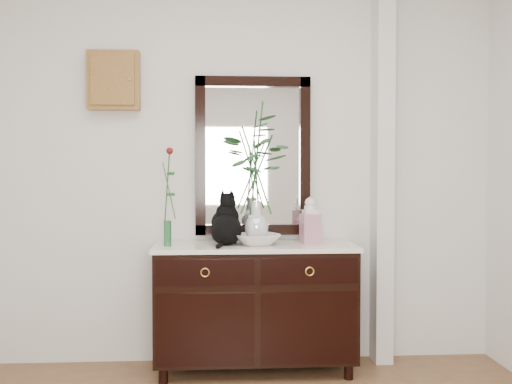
{
  "coord_description": "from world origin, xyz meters",
  "views": [
    {
      "loc": [
        -0.15,
        -2.2,
        1.33
      ],
      "look_at": [
        0.1,
        1.63,
        1.2
      ],
      "focal_mm": 42.0,
      "sensor_mm": 36.0,
      "label": 1
    }
  ],
  "objects": [
    {
      "name": "vase_branches",
      "position": [
        0.11,
        1.7,
        1.34
      ],
      "size": [
        0.45,
        0.45,
        0.93
      ],
      "primitive_type": null,
      "rotation": [
        0.0,
        0.0,
        -0.01
      ],
      "color": "silver",
      "rests_on": "lotus_bowl"
    },
    {
      "name": "lotus_bowl",
      "position": [
        0.11,
        1.7,
        0.89
      ],
      "size": [
        0.37,
        0.37,
        0.07
      ],
      "primitive_type": "imported",
      "rotation": [
        0.0,
        0.0,
        0.3
      ],
      "color": "white",
      "rests_on": "sideboard"
    },
    {
      "name": "wall_mirror",
      "position": [
        0.1,
        1.97,
        1.44
      ],
      "size": [
        0.8,
        0.06,
        1.1
      ],
      "color": "black",
      "rests_on": "wall_back"
    },
    {
      "name": "pilaster",
      "position": [
        1.0,
        1.9,
        1.35
      ],
      "size": [
        0.12,
        0.2,
        2.7
      ],
      "primitive_type": "cube",
      "color": "silver",
      "rests_on": "ground"
    },
    {
      "name": "wall_back",
      "position": [
        0.0,
        1.98,
        1.35
      ],
      "size": [
        3.6,
        0.04,
        2.7
      ],
      "primitive_type": "cube",
      "color": "silver",
      "rests_on": "ground"
    },
    {
      "name": "bud_vase_rose",
      "position": [
        -0.47,
        1.67,
        1.17
      ],
      "size": [
        0.08,
        0.08,
        0.65
      ],
      "primitive_type": null,
      "rotation": [
        0.0,
        0.0,
        0.05
      ],
      "color": "#266032",
      "rests_on": "sideboard"
    },
    {
      "name": "sideboard",
      "position": [
        0.1,
        1.73,
        0.47
      ],
      "size": [
        1.33,
        0.52,
        0.82
      ],
      "color": "black",
      "rests_on": "ground"
    },
    {
      "name": "key_cabinet",
      "position": [
        -0.85,
        1.94,
        1.95
      ],
      "size": [
        0.35,
        0.1,
        0.4
      ],
      "primitive_type": "cube",
      "color": "brown",
      "rests_on": "wall_back"
    },
    {
      "name": "cat",
      "position": [
        -0.09,
        1.72,
        1.02
      ],
      "size": [
        0.28,
        0.33,
        0.33
      ],
      "primitive_type": null,
      "rotation": [
        0.0,
        0.0,
        -0.19
      ],
      "color": "black",
      "rests_on": "sideboard"
    },
    {
      "name": "ginger_jar",
      "position": [
        0.47,
        1.74,
        1.01
      ],
      "size": [
        0.13,
        0.13,
        0.32
      ],
      "primitive_type": null,
      "rotation": [
        0.0,
        0.0,
        0.15
      ],
      "color": "silver",
      "rests_on": "sideboard"
    }
  ]
}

